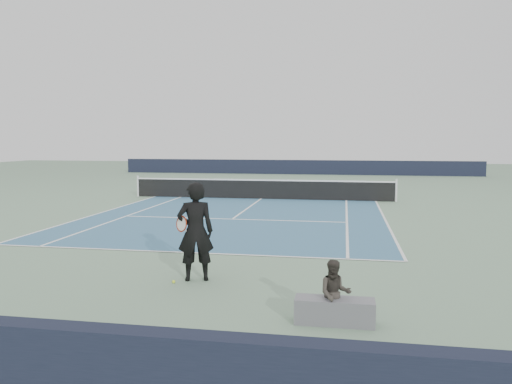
% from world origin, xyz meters
% --- Properties ---
extents(ground, '(80.00, 80.00, 0.00)m').
position_xyz_m(ground, '(0.00, 0.00, 0.00)').
color(ground, slate).
extents(court_surface, '(10.97, 23.77, 0.01)m').
position_xyz_m(court_surface, '(0.00, 0.00, 0.01)').
color(court_surface, '#386585').
rests_on(court_surface, ground).
extents(tennis_net, '(12.90, 0.10, 1.07)m').
position_xyz_m(tennis_net, '(0.00, 0.00, 0.50)').
color(tennis_net, silver).
rests_on(tennis_net, ground).
extents(windscreen_far, '(30.00, 0.25, 1.20)m').
position_xyz_m(windscreen_far, '(0.00, 17.88, 0.60)').
color(windscreen_far, black).
rests_on(windscreen_far, ground).
extents(tennis_player, '(0.91, 0.77, 2.04)m').
position_xyz_m(tennis_player, '(1.01, -14.22, 1.02)').
color(tennis_player, black).
rests_on(tennis_player, ground).
extents(tennis_ball, '(0.07, 0.07, 0.07)m').
position_xyz_m(tennis_ball, '(0.63, -14.53, 0.03)').
color(tennis_ball, '#D5EB30').
rests_on(tennis_ball, ground).
extents(spectator_bench, '(1.29, 0.55, 1.07)m').
position_xyz_m(spectator_bench, '(3.88, -16.21, 0.35)').
color(spectator_bench, slate).
rests_on(spectator_bench, ground).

